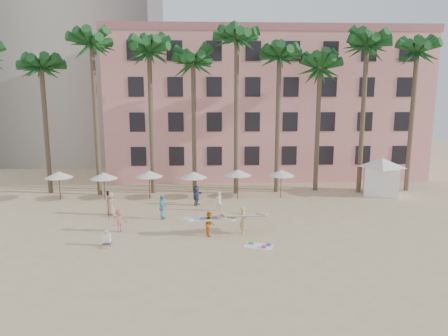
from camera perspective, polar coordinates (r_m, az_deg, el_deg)
name	(u,v)px	position (r m, az deg, el deg)	size (l,w,h in m)	color
ground	(203,250)	(24.70, -2.99, -11.67)	(120.00, 120.00, 0.00)	#D1B789
pink_hotel	(262,107)	(49.41, 5.52, 8.70)	(35.00, 14.00, 16.00)	pink
palm_row	(209,55)	(38.14, -2.12, 15.82)	(44.40, 5.40, 16.30)	brown
umbrella_row	(171,174)	(36.25, -7.54, -0.85)	(22.50, 2.70, 2.73)	#332B23
cabana	(381,173)	(40.72, 21.54, -0.65)	(5.76, 5.76, 3.50)	white
beach_towel	(259,246)	(25.42, 5.05, -10.98)	(2.03, 1.55, 0.14)	white
carrier_yellow	(243,219)	(27.21, 2.78, -7.26)	(3.03, 1.50, 1.88)	tan
carrier_white	(209,223)	(26.92, -2.09, -7.80)	(2.86, 0.91, 1.64)	orange
beachgoers	(160,205)	(31.71, -9.14, -5.18)	(9.35, 8.09, 1.88)	tan
paddle	(108,201)	(31.38, -16.24, -4.61)	(0.18, 0.04, 2.23)	black
seated_man	(107,241)	(26.24, -16.41, -9.96)	(0.44, 0.76, 0.99)	#3F3F4C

